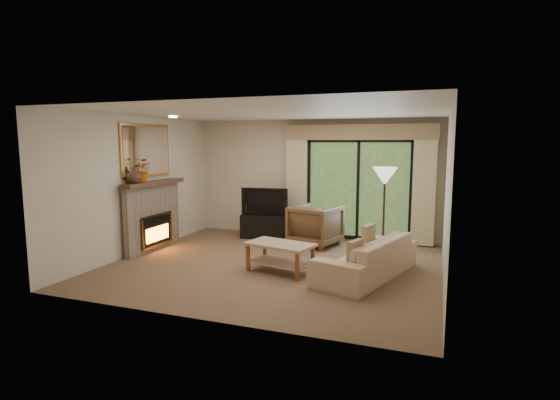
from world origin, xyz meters
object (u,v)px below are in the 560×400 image
(armchair, at_px, (316,225))
(sofa, at_px, (367,257))
(coffee_table, at_px, (280,258))
(media_console, at_px, (266,226))

(armchair, distance_m, sofa, 2.19)
(sofa, relative_size, coffee_table, 2.01)
(media_console, xyz_separation_m, coffee_table, (1.18, -2.31, -0.02))
(media_console, bearing_deg, sofa, -44.87)
(coffee_table, bearing_deg, armchair, 102.06)
(armchair, xyz_separation_m, coffee_table, (-0.04, -2.01, -0.18))
(coffee_table, bearing_deg, media_console, 130.41)
(coffee_table, bearing_deg, sofa, 24.02)
(media_console, height_order, coffee_table, media_console)
(armchair, bearing_deg, coffee_table, 103.52)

